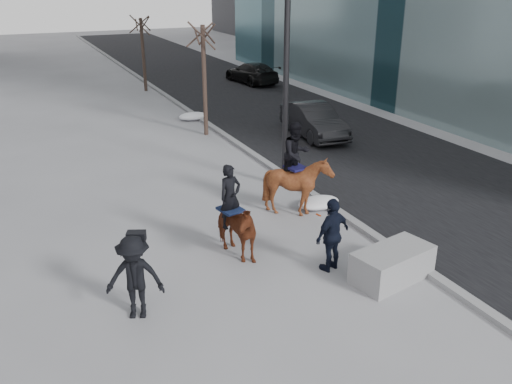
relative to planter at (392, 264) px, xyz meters
name	(u,v)px	position (x,y,z in m)	size (l,w,h in m)	color
ground	(278,270)	(-2.11, 1.42, -0.37)	(120.00, 120.00, 0.00)	gray
road	(317,130)	(4.89, 11.42, -0.36)	(8.00, 90.00, 0.01)	black
curb	(232,140)	(0.89, 11.42, -0.31)	(0.25, 90.00, 0.12)	gray
planter	(392,264)	(0.00, 0.00, 0.00)	(1.85, 0.92, 0.74)	gray
car_near	(314,120)	(4.29, 10.72, 0.31)	(1.44, 4.13, 1.36)	black
car_far	(251,73)	(6.92, 22.80, 0.27)	(1.79, 4.40, 1.28)	black
tree_near	(204,76)	(0.29, 12.84, 2.12)	(1.20, 1.20, 4.99)	#35251F
tree_far	(143,51)	(0.29, 23.18, 1.90)	(1.20, 1.20, 4.53)	#32241D
mounted_left	(233,224)	(-2.78, 2.49, 0.48)	(1.16, 1.89, 2.28)	#4F200F
mounted_right	(297,179)	(-0.20, 4.03, 0.69)	(1.62, 1.76, 2.64)	#491C0E
feeder	(332,235)	(-0.98, 0.96, 0.51)	(1.11, 1.00, 1.75)	black
camera_crew	(135,277)	(-5.46, 0.98, 0.52)	(1.30, 1.05, 1.75)	black
lamppost	(289,25)	(0.49, 6.02, 4.63)	(0.25, 1.24, 9.09)	black
snow_piles	(279,175)	(0.59, 6.64, -0.20)	(1.42, 15.67, 0.36)	white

